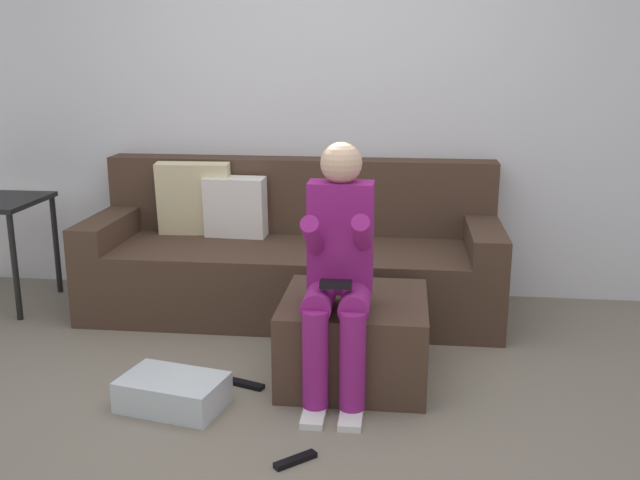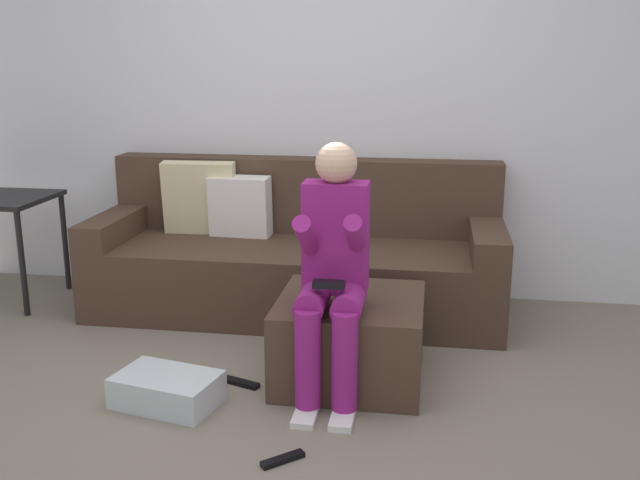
{
  "view_description": "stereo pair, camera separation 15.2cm",
  "coord_description": "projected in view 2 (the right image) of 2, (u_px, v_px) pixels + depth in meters",
  "views": [
    {
      "loc": [
        0.51,
        -2.73,
        1.56
      ],
      "look_at": [
        0.07,
        1.03,
        0.58
      ],
      "focal_mm": 40.8,
      "sensor_mm": 36.0,
      "label": 1
    },
    {
      "loc": [
        0.66,
        -2.71,
        1.56
      ],
      "look_at": [
        0.07,
        1.03,
        0.58
      ],
      "focal_mm": 40.8,
      "sensor_mm": 36.0,
      "label": 2
    }
  ],
  "objects": [
    {
      "name": "ground_plane",
      "position": [
        266.0,
        431.0,
        3.08
      ],
      "size": [
        6.37,
        6.37,
        0.0
      ],
      "primitive_type": "plane",
      "color": "slate"
    },
    {
      "name": "person_seated",
      "position": [
        332.0,
        268.0,
        3.27
      ],
      "size": [
        0.3,
        0.56,
        1.17
      ],
      "color": "#8C1E72",
      "rests_on": "ground_plane"
    },
    {
      "name": "wall_back",
      "position": [
        332.0,
        95.0,
        4.65
      ],
      "size": [
        4.9,
        0.1,
        2.58
      ],
      "primitive_type": "cube",
      "color": "silver",
      "rests_on": "ground_plane"
    },
    {
      "name": "couch_sectional",
      "position": [
        295.0,
        257.0,
        4.51
      ],
      "size": [
        2.48,
        0.89,
        0.9
      ],
      "color": "#473326",
      "rests_on": "ground_plane"
    },
    {
      "name": "storage_bin",
      "position": [
        167.0,
        390.0,
        3.3
      ],
      "size": [
        0.51,
        0.39,
        0.14
      ],
      "primitive_type": "cube",
      "rotation": [
        0.0,
        0.0,
        -0.22
      ],
      "color": "silver",
      "rests_on": "ground_plane"
    },
    {
      "name": "remote_near_ottoman",
      "position": [
        283.0,
        459.0,
        2.85
      ],
      "size": [
        0.16,
        0.15,
        0.02
      ],
      "primitive_type": "cube",
      "rotation": [
        0.0,
        0.0,
        0.73
      ],
      "color": "black",
      "rests_on": "ground_plane"
    },
    {
      "name": "remote_by_storage_bin",
      "position": [
        241.0,
        383.0,
        3.51
      ],
      "size": [
        0.19,
        0.11,
        0.02
      ],
      "primitive_type": "cube",
      "rotation": [
        0.0,
        0.0,
        -0.35
      ],
      "color": "black",
      "rests_on": "ground_plane"
    },
    {
      "name": "side_table",
      "position": [
        0.0,
        211.0,
        4.59
      ],
      "size": [
        0.62,
        0.58,
        0.68
      ],
      "color": "black",
      "rests_on": "ground_plane"
    },
    {
      "name": "ottoman",
      "position": [
        350.0,
        339.0,
        3.54
      ],
      "size": [
        0.7,
        0.69,
        0.41
      ],
      "primitive_type": "cube",
      "color": "#473326",
      "rests_on": "ground_plane"
    }
  ]
}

